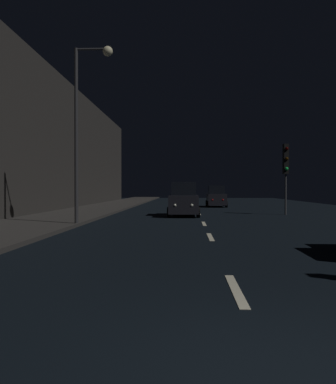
{
  "coord_description": "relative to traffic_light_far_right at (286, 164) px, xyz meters",
  "views": [
    {
      "loc": [
        -0.81,
        -3.75,
        1.69
      ],
      "look_at": [
        -1.56,
        12.4,
        1.54
      ],
      "focal_mm": 37.91,
      "sensor_mm": 36.0,
      "label": 1
    }
  ],
  "objects": [
    {
      "name": "ground",
      "position": [
        -5.47,
        2.23,
        -3.25
      ],
      "size": [
        27.93,
        84.0,
        0.02
      ],
      "primitive_type": "cube",
      "color": "black"
    },
    {
      "name": "sidewalk_left",
      "position": [
        -13.23,
        2.23,
        -3.16
      ],
      "size": [
        4.4,
        84.0,
        0.15
      ],
      "primitive_type": "cube",
      "color": "#33302D",
      "rests_on": "ground"
    },
    {
      "name": "building_facade_left",
      "position": [
        -15.83,
        -1.27,
        1.75
      ],
      "size": [
        0.8,
        63.0,
        9.98
      ],
      "primitive_type": "cube",
      "color": "#2D2B28",
      "rests_on": "ground"
    },
    {
      "name": "lane_centerline",
      "position": [
        -5.47,
        -9.38,
        -3.23
      ],
      "size": [
        0.16,
        21.97,
        0.01
      ],
      "color": "beige",
      "rests_on": "ground"
    },
    {
      "name": "traffic_light_far_right",
      "position": [
        0.0,
        0.0,
        0.0
      ],
      "size": [
        0.34,
        0.47,
        4.5
      ],
      "rotation": [
        0.0,
        0.0,
        -1.48
      ],
      "color": "#38383A",
      "rests_on": "ground"
    },
    {
      "name": "streetlamp_overhead",
      "position": [
        -10.7,
        -8.45,
        1.93
      ],
      "size": [
        1.7,
        0.44,
        7.89
      ],
      "color": "#2D2D30",
      "rests_on": "ground"
    },
    {
      "name": "car_approaching_headlights",
      "position": [
        -6.47,
        -1.35,
        -2.29
      ],
      "size": [
        1.89,
        4.09,
        2.06
      ],
      "rotation": [
        0.0,
        0.0,
        -1.57
      ],
      "color": "black",
      "rests_on": "ground"
    },
    {
      "name": "car_distant_taillights",
      "position": [
        -3.62,
        10.75,
        -2.35
      ],
      "size": [
        1.77,
        3.83,
        1.93
      ],
      "rotation": [
        0.0,
        0.0,
        1.57
      ],
      "color": "black",
      "rests_on": "ground"
    }
  ]
}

